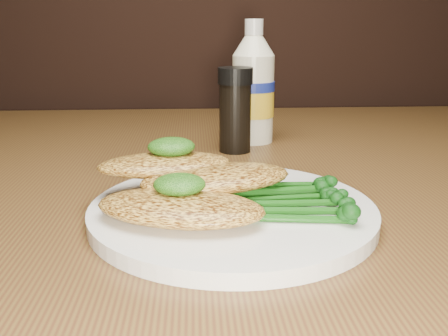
{
  "coord_description": "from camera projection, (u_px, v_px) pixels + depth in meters",
  "views": [
    {
      "loc": [
        -0.11,
        0.5,
        0.91
      ],
      "look_at": [
        -0.08,
        0.91,
        0.79
      ],
      "focal_mm": 39.99,
      "sensor_mm": 36.0,
      "label": 1
    }
  ],
  "objects": [
    {
      "name": "plate",
      "position": [
        232.0,
        211.0,
        0.42
      ],
      "size": [
        0.24,
        0.24,
        0.01
      ],
      "primitive_type": "cylinder",
      "color": "white",
      "rests_on": "dining_table"
    },
    {
      "name": "chicken_front",
      "position": [
        180.0,
        207.0,
        0.38
      ],
      "size": [
        0.15,
        0.1,
        0.02
      ],
      "primitive_type": "ellipsoid",
      "rotation": [
        0.0,
        0.0,
        -0.27
      ],
      "color": "gold",
      "rests_on": "plate"
    },
    {
      "name": "chicken_mid",
      "position": [
        217.0,
        178.0,
        0.43
      ],
      "size": [
        0.14,
        0.1,
        0.02
      ],
      "primitive_type": "ellipsoid",
      "rotation": [
        0.0,
        0.0,
        0.26
      ],
      "color": "gold",
      "rests_on": "plate"
    },
    {
      "name": "chicken_back",
      "position": [
        165.0,
        164.0,
        0.44
      ],
      "size": [
        0.13,
        0.08,
        0.02
      ],
      "primitive_type": "ellipsoid",
      "rotation": [
        0.0,
        0.0,
        0.14
      ],
      "color": "gold",
      "rests_on": "plate"
    },
    {
      "name": "pesto_front",
      "position": [
        179.0,
        184.0,
        0.39
      ],
      "size": [
        0.05,
        0.04,
        0.02
      ],
      "primitive_type": "ellipsoid",
      "rotation": [
        0.0,
        0.0,
        -0.11
      ],
      "color": "black",
      "rests_on": "chicken_front"
    },
    {
      "name": "pesto_back",
      "position": [
        171.0,
        147.0,
        0.45
      ],
      "size": [
        0.05,
        0.04,
        0.02
      ],
      "primitive_type": "ellipsoid",
      "rotation": [
        0.0,
        0.0,
        0.08
      ],
      "color": "black",
      "rests_on": "chicken_back"
    },
    {
      "name": "broccolini_bundle",
      "position": [
        284.0,
        196.0,
        0.41
      ],
      "size": [
        0.14,
        0.12,
        0.02
      ],
      "primitive_type": null,
      "rotation": [
        0.0,
        0.0,
        0.23
      ],
      "color": "#154D10",
      "rests_on": "plate"
    },
    {
      "name": "mayo_bottle",
      "position": [
        253.0,
        82.0,
        0.67
      ],
      "size": [
        0.06,
        0.06,
        0.16
      ],
      "primitive_type": null,
      "rotation": [
        0.0,
        0.0,
        0.07
      ],
      "color": "#F0EACB",
      "rests_on": "dining_table"
    },
    {
      "name": "pepper_grinder",
      "position": [
        235.0,
        110.0,
        0.62
      ],
      "size": [
        0.05,
        0.05,
        0.11
      ],
      "primitive_type": null,
      "rotation": [
        0.0,
        0.0,
        0.18
      ],
      "color": "black",
      "rests_on": "dining_table"
    }
  ]
}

